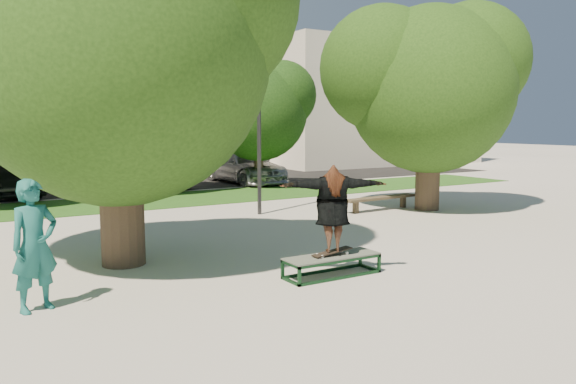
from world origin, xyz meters
TOP-DOWN VIEW (x-y plane):
  - ground at (0.00, 0.00)m, footprint 120.00×120.00m
  - grass_strip at (1.00, 9.50)m, footprint 30.00×4.00m
  - asphalt_strip at (0.00, 16.00)m, footprint 40.00×8.00m
  - tree_left at (-4.29, 1.09)m, footprint 6.96×5.95m
  - tree_right at (5.92, 3.08)m, footprint 6.24×5.33m
  - bg_tree_mid at (-1.08, 12.08)m, footprint 5.76×4.92m
  - bg_tree_right at (4.43, 11.57)m, footprint 5.04×4.31m
  - lamppost at (1.00, 5.00)m, footprint 0.25×0.15m
  - office_building at (-2.00, 31.98)m, footprint 30.00×14.12m
  - side_building at (18.00, 22.00)m, footprint 15.00×10.00m
  - grind_box at (-1.21, -1.80)m, footprint 1.80×0.60m
  - skater_rig at (-1.21, -1.80)m, footprint 1.96×1.26m
  - bystander at (-6.03, -1.07)m, footprint 0.83×0.69m
  - bench at (4.65, 3.69)m, footprint 2.85×0.56m
  - car_dark at (-5.00, 13.65)m, footprint 1.90×4.66m
  - car_grey at (0.54, 13.76)m, footprint 2.33×4.94m
  - car_silver_b at (4.81, 13.50)m, footprint 2.42×5.40m

SIDE VIEW (x-z plane):
  - ground at x=0.00m, z-range 0.00..0.00m
  - asphalt_strip at x=0.00m, z-range 0.00..0.01m
  - grass_strip at x=1.00m, z-range 0.00..0.02m
  - grind_box at x=-1.21m, z-range 0.00..0.38m
  - bench at x=4.65m, z-range 0.15..0.58m
  - car_grey at x=0.54m, z-range 0.00..1.36m
  - car_dark at x=-5.00m, z-range 0.00..1.51m
  - car_silver_b at x=4.81m, z-range 0.00..1.54m
  - bystander at x=-6.03m, z-range 0.00..1.95m
  - skater_rig at x=-1.21m, z-range 0.41..2.05m
  - lamppost at x=1.00m, z-range 0.10..6.21m
  - bg_tree_right at x=4.43m, z-range 0.77..6.21m
  - side_building at x=18.00m, z-range 0.00..8.00m
  - bg_tree_mid at x=-1.08m, z-range 0.90..7.14m
  - tree_right at x=5.92m, z-range 0.84..7.35m
  - tree_left at x=-4.29m, z-range 0.86..7.98m
  - office_building at x=-2.00m, z-range 0.00..16.00m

